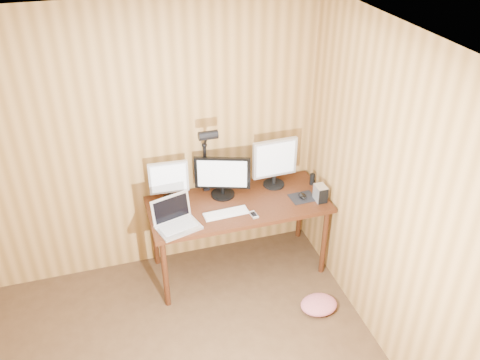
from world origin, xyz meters
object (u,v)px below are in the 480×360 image
mouse (303,196)px  desk (236,210)px  hard_drive (320,193)px  laptop (175,219)px  phone (254,215)px  desk_lamp (207,151)px  keyboard (226,213)px  monitor_center (222,176)px  speaker (312,179)px  monitor_right (275,161)px  monitor_left (169,181)px

mouse → desk: bearing=156.1°
hard_drive → laptop: bearing=-179.9°
phone → desk_lamp: size_ratio=0.15×
hard_drive → keyboard: bearing=177.8°
monitor_center → speaker: (0.86, -0.06, -0.15)m
speaker → monitor_right: bearing=165.8°
laptop → keyboard: size_ratio=1.03×
desk_lamp → monitor_right: bearing=13.1°
desk → desk_lamp: 0.63m
keyboard → desk_lamp: bearing=98.6°
keyboard → phone: bearing=-24.0°
monitor_center → phone: size_ratio=4.34×
laptop → hard_drive: 1.31m
laptop → speaker: (1.36, 0.27, -0.01)m
monitor_center → laptop: size_ratio=1.19×
monitor_right → desk_lamp: size_ratio=0.66×
monitor_right → mouse: 0.40m
monitor_right → monitor_left: bearing=176.1°
mouse → hard_drive: size_ratio=0.72×
mouse → monitor_center: bearing=151.5°
monitor_right → desk_lamp: desk_lamp is taller
phone → speaker: size_ratio=0.99×
hard_drive → speaker: (0.04, 0.27, -0.02)m
monitor_center → hard_drive: (0.82, -0.33, -0.13)m
monitor_left → hard_drive: monitor_left is taller
keyboard → hard_drive: bearing=-5.0°
laptop → hard_drive: (1.31, -0.00, 0.01)m
monitor_center → monitor_left: 0.48m
monitor_left → laptop: 0.41m
desk → monitor_left: (-0.57, 0.14, 0.33)m
monitor_left → monitor_right: 0.98m
monitor_left → laptop: monitor_left is taller
monitor_center → speaker: size_ratio=4.28×
monitor_center → phone: bearing=-46.6°
monitor_center → keyboard: size_ratio=1.22×
hard_drive → phone: hard_drive is taller
laptop → desk_lamp: (0.38, 0.39, 0.38)m
keyboard → speaker: size_ratio=3.50×
monitor_center → laptop: 0.61m
desk → monitor_center: (-0.10, 0.09, 0.32)m
monitor_left → desk_lamp: size_ratio=0.55×
desk → laptop: laptop is taller
speaker → monitor_center: bearing=175.9°
monitor_left → speaker: bearing=-1.2°
desk → speaker: bearing=2.0°
desk_lamp → hard_drive: bearing=-6.6°
keyboard → hard_drive: hard_drive is taller
desk → mouse: 0.62m
monitor_left → keyboard: (0.42, -0.35, -0.20)m
monitor_center → laptop: bearing=-127.4°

